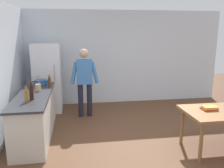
{
  "coord_description": "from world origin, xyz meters",
  "views": [
    {
      "loc": [
        -1.17,
        -3.92,
        2.12
      ],
      "look_at": [
        -0.37,
        1.16,
        0.97
      ],
      "focal_mm": 38.09,
      "sensor_mm": 36.0,
      "label": 1
    }
  ],
  "objects_px": {
    "refrigerator": "(47,78)",
    "book_stack": "(209,108)",
    "cooking_pot": "(41,82)",
    "bottle_wine_dark": "(31,92)",
    "bottle_beer_brown": "(50,82)",
    "dining_table": "(224,115)",
    "person": "(85,78)",
    "bottle_oil_amber": "(26,95)",
    "utensil_jar": "(38,87)"
  },
  "relations": [
    {
      "from": "refrigerator",
      "to": "dining_table",
      "type": "bearing_deg",
      "value": -39.29
    },
    {
      "from": "bottle_oil_amber",
      "to": "book_stack",
      "type": "bearing_deg",
      "value": -8.92
    },
    {
      "from": "person",
      "to": "bottle_oil_amber",
      "type": "height_order",
      "value": "person"
    },
    {
      "from": "refrigerator",
      "to": "dining_table",
      "type": "relative_size",
      "value": 1.29
    },
    {
      "from": "person",
      "to": "book_stack",
      "type": "distance_m",
      "value": 2.96
    },
    {
      "from": "utensil_jar",
      "to": "book_stack",
      "type": "relative_size",
      "value": 1.22
    },
    {
      "from": "dining_table",
      "to": "bottle_beer_brown",
      "type": "xyz_separation_m",
      "value": [
        -3.15,
        1.74,
        0.33
      ]
    },
    {
      "from": "refrigerator",
      "to": "book_stack",
      "type": "bearing_deg",
      "value": -40.64
    },
    {
      "from": "person",
      "to": "book_stack",
      "type": "xyz_separation_m",
      "value": [
        2.11,
        -2.07,
        -0.2
      ]
    },
    {
      "from": "cooking_pot",
      "to": "bottle_wine_dark",
      "type": "xyz_separation_m",
      "value": [
        -0.01,
        -1.22,
        0.09
      ]
    },
    {
      "from": "refrigerator",
      "to": "bottle_beer_brown",
      "type": "xyz_separation_m",
      "value": [
        0.15,
        -0.96,
        0.11
      ]
    },
    {
      "from": "bottle_beer_brown",
      "to": "book_stack",
      "type": "bearing_deg",
      "value": -29.74
    },
    {
      "from": "person",
      "to": "utensil_jar",
      "type": "relative_size",
      "value": 5.31
    },
    {
      "from": "refrigerator",
      "to": "bottle_oil_amber",
      "type": "bearing_deg",
      "value": -93.46
    },
    {
      "from": "bottle_wine_dark",
      "to": "person",
      "type": "bearing_deg",
      "value": 54.92
    },
    {
      "from": "cooking_pot",
      "to": "book_stack",
      "type": "height_order",
      "value": "cooking_pot"
    },
    {
      "from": "person",
      "to": "bottle_beer_brown",
      "type": "relative_size",
      "value": 6.54
    },
    {
      "from": "refrigerator",
      "to": "dining_table",
      "type": "height_order",
      "value": "refrigerator"
    },
    {
      "from": "refrigerator",
      "to": "book_stack",
      "type": "distance_m",
      "value": 4.03
    },
    {
      "from": "bottle_wine_dark",
      "to": "bottle_oil_amber",
      "type": "distance_m",
      "value": 0.14
    },
    {
      "from": "dining_table",
      "to": "bottle_beer_brown",
      "type": "bearing_deg",
      "value": 151.14
    },
    {
      "from": "bottle_beer_brown",
      "to": "dining_table",
      "type": "bearing_deg",
      "value": -28.86
    },
    {
      "from": "person",
      "to": "bottle_oil_amber",
      "type": "distance_m",
      "value": 1.91
    },
    {
      "from": "book_stack",
      "to": "dining_table",
      "type": "bearing_deg",
      "value": -17.2
    },
    {
      "from": "bottle_wine_dark",
      "to": "book_stack",
      "type": "bearing_deg",
      "value": -11.32
    },
    {
      "from": "utensil_jar",
      "to": "bottle_oil_amber",
      "type": "height_order",
      "value": "utensil_jar"
    },
    {
      "from": "dining_table",
      "to": "cooking_pot",
      "type": "distance_m",
      "value": 3.88
    },
    {
      "from": "bottle_oil_amber",
      "to": "bottle_beer_brown",
      "type": "distance_m",
      "value": 1.19
    },
    {
      "from": "utensil_jar",
      "to": "bottle_beer_brown",
      "type": "xyz_separation_m",
      "value": [
        0.19,
        0.38,
        0.03
      ]
    },
    {
      "from": "bottle_oil_amber",
      "to": "bottle_beer_brown",
      "type": "relative_size",
      "value": 1.08
    },
    {
      "from": "utensil_jar",
      "to": "refrigerator",
      "type": "bearing_deg",
      "value": 88.17
    },
    {
      "from": "refrigerator",
      "to": "cooking_pot",
      "type": "relative_size",
      "value": 4.5
    },
    {
      "from": "bottle_wine_dark",
      "to": "dining_table",
      "type": "bearing_deg",
      "value": -11.75
    },
    {
      "from": "refrigerator",
      "to": "bottle_oil_amber",
      "type": "relative_size",
      "value": 6.43
    },
    {
      "from": "bottle_beer_brown",
      "to": "book_stack",
      "type": "distance_m",
      "value": 3.36
    },
    {
      "from": "cooking_pot",
      "to": "bottle_wine_dark",
      "type": "bearing_deg",
      "value": -90.47
    },
    {
      "from": "person",
      "to": "utensil_jar",
      "type": "xyz_separation_m",
      "value": [
        -0.99,
        -0.79,
        0.0
      ]
    },
    {
      "from": "person",
      "to": "bottle_beer_brown",
      "type": "distance_m",
      "value": 0.9
    },
    {
      "from": "refrigerator",
      "to": "utensil_jar",
      "type": "relative_size",
      "value": 5.62
    },
    {
      "from": "utensil_jar",
      "to": "dining_table",
      "type": "bearing_deg",
      "value": -22.13
    },
    {
      "from": "person",
      "to": "dining_table",
      "type": "height_order",
      "value": "person"
    },
    {
      "from": "bottle_oil_amber",
      "to": "bottle_beer_brown",
      "type": "bearing_deg",
      "value": 76.45
    },
    {
      "from": "refrigerator",
      "to": "book_stack",
      "type": "xyz_separation_m",
      "value": [
        3.06,
        -2.63,
        -0.12
      ]
    },
    {
      "from": "person",
      "to": "book_stack",
      "type": "relative_size",
      "value": 6.45
    },
    {
      "from": "dining_table",
      "to": "book_stack",
      "type": "xyz_separation_m",
      "value": [
        -0.24,
        0.07,
        0.11
      ]
    },
    {
      "from": "cooking_pot",
      "to": "utensil_jar",
      "type": "relative_size",
      "value": 1.25
    },
    {
      "from": "refrigerator",
      "to": "book_stack",
      "type": "relative_size",
      "value": 6.83
    },
    {
      "from": "cooking_pot",
      "to": "bottle_beer_brown",
      "type": "xyz_separation_m",
      "value": [
        0.21,
        -0.18,
        0.05
      ]
    },
    {
      "from": "utensil_jar",
      "to": "book_stack",
      "type": "bearing_deg",
      "value": -22.5
    },
    {
      "from": "refrigerator",
      "to": "bottle_wine_dark",
      "type": "relative_size",
      "value": 5.29
    }
  ]
}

